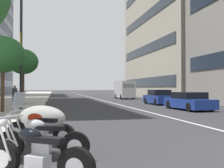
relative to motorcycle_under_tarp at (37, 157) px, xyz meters
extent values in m
cube|color=#B2ADA3|center=(30.01, 4.94, -0.35)|extent=(160.00, 8.85, 0.15)
cube|color=silver|center=(35.01, -6.45, -0.42)|extent=(110.00, 0.16, 0.01)
cylinder|color=black|center=(0.40, 0.60, -0.09)|extent=(0.47, 0.61, 0.66)
cylinder|color=silver|center=(0.40, 0.60, -0.09)|extent=(0.29, 0.34, 0.33)
cylinder|color=black|center=(-0.44, -0.64, -0.09)|extent=(0.47, 0.61, 0.66)
cylinder|color=silver|center=(-0.44, -0.64, -0.09)|extent=(0.29, 0.34, 0.33)
cube|color=silver|center=(-0.02, -0.02, -0.11)|extent=(0.43, 0.46, 0.28)
cube|color=black|center=(-0.12, -0.17, 0.31)|extent=(0.54, 0.65, 0.10)
ellipsoid|color=black|center=(0.08, 0.12, 0.37)|extent=(0.46, 0.52, 0.24)
cylinder|color=silver|center=(0.30, 0.58, 0.21)|extent=(0.21, 0.29, 0.64)
cylinder|color=silver|center=(0.42, 0.50, 0.21)|extent=(0.21, 0.29, 0.64)
cylinder|color=silver|center=(0.31, 0.47, 0.67)|extent=(0.52, 0.37, 0.04)
sphere|color=silver|center=(0.42, 0.62, 0.55)|extent=(0.14, 0.14, 0.14)
cylinder|color=black|center=(1.58, 0.69, -0.10)|extent=(0.30, 0.66, 0.65)
cylinder|color=silver|center=(1.58, 0.69, -0.10)|extent=(0.22, 0.35, 0.33)
cylinder|color=black|center=(1.16, -0.74, -0.10)|extent=(0.30, 0.66, 0.65)
cylinder|color=silver|center=(1.16, -0.74, -0.10)|extent=(0.22, 0.35, 0.33)
cube|color=silver|center=(1.37, -0.03, -0.11)|extent=(0.36, 0.44, 0.28)
cube|color=black|center=(1.32, -0.20, 0.30)|extent=(0.39, 0.68, 0.10)
ellipsoid|color=#B2B2B7|center=(1.42, 0.14, 0.36)|extent=(0.36, 0.51, 0.24)
cylinder|color=silver|center=(1.49, 0.63, 0.21)|extent=(0.13, 0.32, 0.64)
cylinder|color=silver|center=(1.63, 0.59, 0.21)|extent=(0.13, 0.32, 0.64)
cylinder|color=silver|center=(1.54, 0.53, 0.66)|extent=(0.59, 0.20, 0.04)
sphere|color=silver|center=(1.59, 0.71, 0.54)|extent=(0.14, 0.14, 0.14)
cylinder|color=silver|center=(1.43, -0.34, -0.23)|extent=(0.28, 0.68, 0.16)
cylinder|color=black|center=(3.32, 0.74, -0.10)|extent=(0.45, 0.61, 0.65)
cylinder|color=silver|center=(3.32, 0.74, -0.10)|extent=(0.29, 0.34, 0.32)
cylinder|color=black|center=(2.48, -0.55, -0.10)|extent=(0.45, 0.61, 0.65)
cylinder|color=silver|center=(2.48, -0.55, -0.10)|extent=(0.29, 0.34, 0.32)
cube|color=silver|center=(2.90, 0.09, -0.11)|extent=(0.43, 0.46, 0.28)
cube|color=black|center=(2.80, -0.06, 0.30)|extent=(0.53, 0.66, 0.10)
ellipsoid|color=#991E0A|center=(2.99, 0.24, 0.36)|extent=(0.45, 0.52, 0.24)
cylinder|color=silver|center=(3.22, 0.71, 0.21)|extent=(0.21, 0.29, 0.64)
cylinder|color=silver|center=(3.34, 0.63, 0.21)|extent=(0.21, 0.29, 0.64)
cylinder|color=silver|center=(3.24, 0.61, 0.66)|extent=(0.52, 0.36, 0.04)
sphere|color=silver|center=(3.33, 0.76, 0.54)|extent=(0.14, 0.14, 0.14)
cube|color=#B2BCC6|center=(3.29, 0.69, 0.84)|extent=(0.43, 0.34, 0.44)
cylinder|color=silver|center=(2.87, -0.22, -0.23)|extent=(0.45, 0.62, 0.16)
ellipsoid|color=#9E9E99|center=(5.44, 0.14, 0.11)|extent=(1.76, 2.05, 0.87)
cylinder|color=black|center=(5.88, 0.78, -0.12)|extent=(0.43, 0.56, 0.60)
cube|color=navy|center=(13.57, -9.99, 0.07)|extent=(4.66, 2.05, 0.68)
cube|color=black|center=(13.53, -9.99, 0.64)|extent=(2.41, 1.80, 0.48)
cylinder|color=black|center=(15.04, -9.08, -0.11)|extent=(0.63, 0.25, 0.62)
cylinder|color=black|center=(15.12, -10.76, -0.11)|extent=(0.63, 0.25, 0.62)
cylinder|color=black|center=(12.02, -9.21, -0.11)|extent=(0.63, 0.25, 0.62)
cylinder|color=black|center=(12.10, -10.89, -0.11)|extent=(0.63, 0.25, 0.62)
cube|color=navy|center=(20.27, -10.31, 0.10)|extent=(4.23, 1.82, 0.74)
cube|color=black|center=(20.17, -10.31, 0.74)|extent=(2.08, 1.67, 0.55)
cylinder|color=black|center=(21.66, -9.48, -0.11)|extent=(0.62, 0.22, 0.62)
cylinder|color=black|center=(21.67, -11.12, -0.11)|extent=(0.62, 0.22, 0.62)
cylinder|color=black|center=(18.87, -9.49, -0.11)|extent=(0.62, 0.22, 0.62)
cylinder|color=black|center=(18.88, -11.13, -0.11)|extent=(0.62, 0.22, 0.62)
cube|color=silver|center=(34.20, -10.47, 0.99)|extent=(5.03, 2.00, 2.38)
cube|color=black|center=(31.72, -10.49, 1.51)|extent=(0.05, 1.64, 0.56)
cylinder|color=black|center=(35.90, -9.58, -0.06)|extent=(0.72, 0.27, 0.72)
cylinder|color=black|center=(35.92, -11.33, -0.06)|extent=(0.72, 0.27, 0.72)
cylinder|color=black|center=(32.49, -9.61, -0.06)|extent=(0.72, 0.27, 0.72)
cylinder|color=black|center=(32.51, -11.36, -0.06)|extent=(0.72, 0.27, 0.72)
cylinder|color=#232326|center=(14.86, 1.95, 3.78)|extent=(0.18, 0.18, 8.10)
cube|color=gold|center=(14.51, 1.95, 4.37)|extent=(0.56, 0.03, 1.10)
cube|color=gold|center=(15.21, 1.95, 4.37)|extent=(0.56, 0.03, 1.10)
cylinder|color=#473323|center=(12.85, 2.79, 0.99)|extent=(0.22, 0.22, 2.53)
ellipsoid|color=#265B28|center=(12.85, 2.79, 3.25)|extent=(2.64, 2.64, 2.24)
cylinder|color=#473323|center=(20.89, 2.44, 1.15)|extent=(0.22, 0.22, 2.84)
ellipsoid|color=#265B28|center=(20.89, 2.44, 3.57)|extent=(2.68, 2.68, 2.28)
cube|color=#33478C|center=(19.60, 2.99, 0.16)|extent=(0.39, 0.35, 0.86)
cube|color=#2D2D33|center=(19.60, 2.99, 0.88)|extent=(0.47, 0.41, 0.59)
sphere|color=#8C6647|center=(19.60, 2.99, 1.29)|extent=(0.23, 0.23, 0.23)
cube|color=beige|center=(39.11, -23.74, 15.65)|extent=(26.68, 16.66, 32.14)
cube|color=#2D3842|center=(39.11, -15.37, 2.15)|extent=(24.01, 0.08, 1.50)
cube|color=#2D3842|center=(39.11, -15.37, 7.68)|extent=(24.01, 0.08, 1.50)
cube|color=#2D3842|center=(39.11, -15.37, 13.21)|extent=(24.01, 0.08, 1.50)
cube|color=#384756|center=(57.19, 10.32, 2.19)|extent=(25.63, 0.08, 1.50)
cube|color=#384756|center=(57.19, 10.32, 5.71)|extent=(25.63, 0.08, 1.50)
cube|color=#384756|center=(57.19, 10.32, 9.22)|extent=(25.63, 0.08, 1.50)
cube|color=#384756|center=(57.19, 10.32, 12.74)|extent=(25.63, 0.08, 1.50)
cube|color=#384756|center=(57.19, 10.32, 16.26)|extent=(25.63, 0.08, 1.50)
cube|color=#384756|center=(57.19, 10.32, 19.77)|extent=(25.63, 0.08, 1.50)
camera|label=1|loc=(-4.87, -0.28, 1.18)|focal=43.79mm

